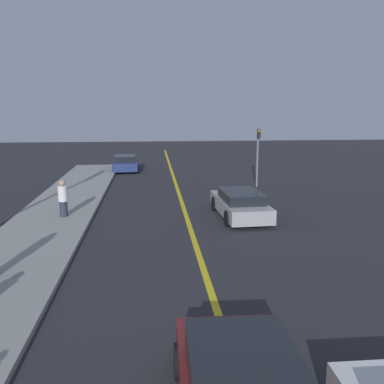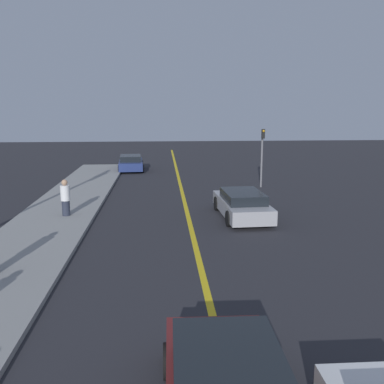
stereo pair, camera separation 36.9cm
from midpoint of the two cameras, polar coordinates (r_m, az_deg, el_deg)
The scene contains 6 objects.
road_center_line at distance 19.05m, azimuth -1.21°, elevation -3.59°, with size 0.20×60.00×0.01m.
sidewalk_left at distance 19.13m, azimuth -19.10°, elevation -3.94°, with size 3.43×35.18×0.15m.
car_far_distant at distance 19.29m, azimuth 5.91°, elevation -1.61°, with size 2.14×4.61×1.22m.
car_parked_left_lot at distance 33.33m, azimuth -9.20°, elevation 3.80°, with size 2.07×3.92×1.20m.
pedestrian_by_sign at distance 19.59m, azimuth -17.34°, elevation -0.83°, with size 0.40×0.40×1.62m.
traffic_light at distance 26.38m, azimuth 8.37°, elevation 5.40°, with size 0.18×0.40×3.56m.
Camera 1 is at (-1.54, -0.33, 4.95)m, focal length 40.00 mm.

